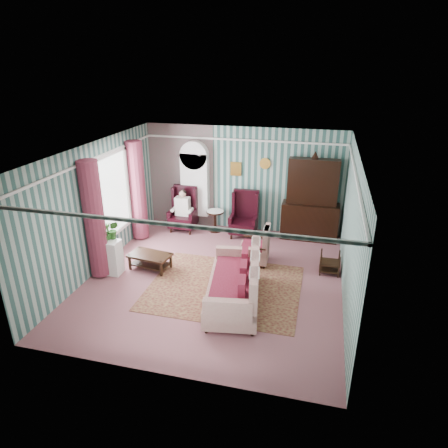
% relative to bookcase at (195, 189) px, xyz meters
% --- Properties ---
extents(floor, '(6.00, 6.00, 0.00)m').
position_rel_bookcase_xyz_m(floor, '(1.35, -2.84, -1.12)').
color(floor, '#8F5358').
rests_on(floor, ground).
extents(room_shell, '(5.53, 6.02, 2.91)m').
position_rel_bookcase_xyz_m(room_shell, '(0.73, -2.66, 0.89)').
color(room_shell, '#325C55').
rests_on(room_shell, ground).
extents(bookcase, '(0.80, 0.28, 2.24)m').
position_rel_bookcase_xyz_m(bookcase, '(0.00, 0.00, 0.00)').
color(bookcase, silver).
rests_on(bookcase, floor).
extents(dresser_hutch, '(1.50, 0.56, 2.36)m').
position_rel_bookcase_xyz_m(dresser_hutch, '(3.25, -0.12, 0.06)').
color(dresser_hutch, black).
rests_on(dresser_hutch, floor).
extents(wingback_left, '(0.76, 0.80, 1.25)m').
position_rel_bookcase_xyz_m(wingback_left, '(-0.25, -0.39, -0.50)').
color(wingback_left, black).
rests_on(wingback_left, floor).
extents(wingback_right, '(0.76, 0.80, 1.25)m').
position_rel_bookcase_xyz_m(wingback_right, '(1.50, -0.39, -0.50)').
color(wingback_right, black).
rests_on(wingback_right, floor).
extents(seated_woman, '(0.44, 0.40, 1.18)m').
position_rel_bookcase_xyz_m(seated_woman, '(-0.25, -0.39, -0.53)').
color(seated_woman, silver).
rests_on(seated_woman, floor).
extents(round_side_table, '(0.50, 0.50, 0.60)m').
position_rel_bookcase_xyz_m(round_side_table, '(0.65, -0.24, -0.82)').
color(round_side_table, black).
rests_on(round_side_table, floor).
extents(nest_table, '(0.45, 0.38, 0.54)m').
position_rel_bookcase_xyz_m(nest_table, '(3.82, -1.94, -0.85)').
color(nest_table, black).
rests_on(nest_table, floor).
extents(plant_stand, '(0.55, 0.35, 0.80)m').
position_rel_bookcase_xyz_m(plant_stand, '(-1.05, -3.14, -0.72)').
color(plant_stand, white).
rests_on(plant_stand, floor).
extents(rug, '(3.20, 2.60, 0.01)m').
position_rel_bookcase_xyz_m(rug, '(1.65, -3.14, -1.11)').
color(rug, '#531B1D').
rests_on(rug, floor).
extents(sofa, '(1.23, 2.33, 1.10)m').
position_rel_bookcase_xyz_m(sofa, '(1.96, -3.66, -0.57)').
color(sofa, beige).
rests_on(sofa, floor).
extents(floral_armchair, '(0.79, 0.79, 0.92)m').
position_rel_bookcase_xyz_m(floral_armchair, '(2.05, -1.84, -0.66)').
color(floral_armchair, '#B8AF8E').
rests_on(floral_armchair, floor).
extents(coffee_table, '(1.03, 0.68, 0.37)m').
position_rel_bookcase_xyz_m(coffee_table, '(-0.23, -2.74, -0.93)').
color(coffee_table, black).
rests_on(coffee_table, floor).
extents(potted_plant_a, '(0.42, 0.39, 0.38)m').
position_rel_bookcase_xyz_m(potted_plant_a, '(-1.06, -3.21, -0.13)').
color(potted_plant_a, '#24551A').
rests_on(potted_plant_a, plant_stand).
extents(potted_plant_b, '(0.27, 0.24, 0.43)m').
position_rel_bookcase_xyz_m(potted_plant_b, '(-0.95, -2.99, -0.10)').
color(potted_plant_b, '#22551A').
rests_on(potted_plant_b, plant_stand).
extents(potted_plant_c, '(0.27, 0.27, 0.37)m').
position_rel_bookcase_xyz_m(potted_plant_c, '(-1.07, -3.04, -0.13)').
color(potted_plant_c, '#174B1A').
rests_on(potted_plant_c, plant_stand).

